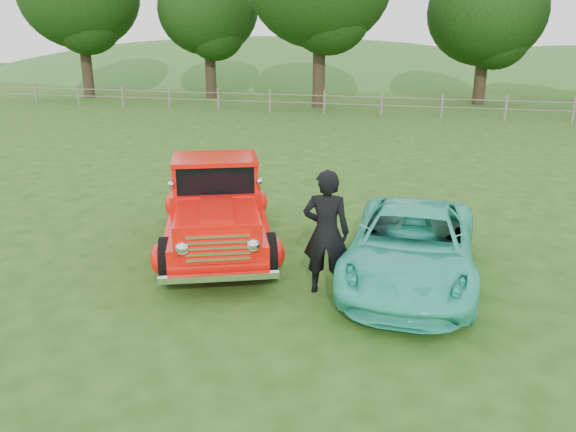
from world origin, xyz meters
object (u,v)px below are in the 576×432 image
(red_pickup, at_px, (217,207))
(teal_sedan, at_px, (412,246))
(man, at_px, (326,232))
(tree_mid_west, at_px, (208,10))
(tree_near_east, at_px, (487,12))

(red_pickup, xyz_separation_m, teal_sedan, (3.66, -0.57, -0.19))
(red_pickup, distance_m, man, 2.78)
(tree_mid_west, distance_m, tree_near_east, 17.03)
(teal_sedan, xyz_separation_m, man, (-1.25, -0.82, 0.39))
(red_pickup, bearing_deg, tree_near_east, 54.71)
(tree_near_east, bearing_deg, tree_mid_west, -176.63)
(tree_near_east, bearing_deg, red_pickup, -101.98)
(teal_sedan, distance_m, man, 1.55)
(teal_sedan, bearing_deg, tree_near_east, 85.45)
(tree_mid_west, height_order, red_pickup, tree_mid_west)
(tree_near_east, xyz_separation_m, man, (-3.31, -28.32, -4.26))
(tree_near_east, relative_size, teal_sedan, 1.92)
(red_pickup, height_order, man, man)
(tree_mid_west, relative_size, tree_near_east, 1.02)
(tree_mid_west, bearing_deg, tree_near_east, 3.37)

